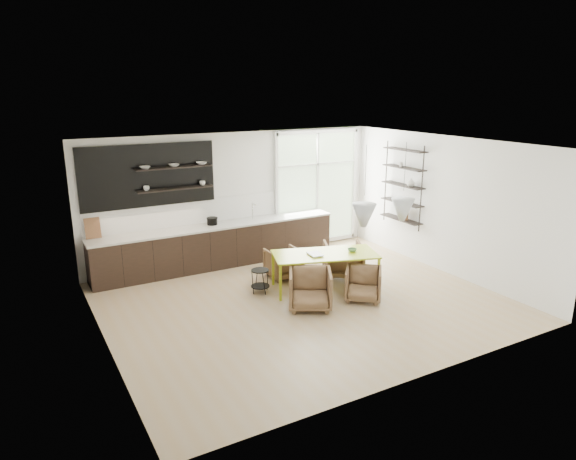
# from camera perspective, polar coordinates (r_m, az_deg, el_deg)

# --- Properties ---
(room) EXTENTS (7.02, 6.01, 2.91)m
(room) POSITION_cam_1_polar(r_m,az_deg,el_deg) (10.36, 1.38, 2.24)
(room) COLOR tan
(room) RESTS_ON ground
(kitchen_run) EXTENTS (5.54, 0.69, 2.75)m
(kitchen_run) POSITION_cam_1_polar(r_m,az_deg,el_deg) (11.44, -8.25, -1.11)
(kitchen_run) COLOR black
(kitchen_run) RESTS_ON ground
(right_shelving) EXTENTS (0.26, 1.22, 1.90)m
(right_shelving) POSITION_cam_1_polar(r_m,az_deg,el_deg) (12.00, 12.72, 4.64)
(right_shelving) COLOR black
(right_shelving) RESTS_ON ground
(dining_table) EXTENTS (2.19, 1.48, 0.73)m
(dining_table) POSITION_cam_1_polar(r_m,az_deg,el_deg) (10.02, 4.13, -2.89)
(dining_table) COLOR #ADC018
(dining_table) RESTS_ON ground
(armchair_back_left) EXTENTS (0.67, 0.69, 0.61)m
(armchair_back_left) POSITION_cam_1_polar(r_m,az_deg,el_deg) (10.74, -0.50, -3.68)
(armchair_back_left) COLOR brown
(armchair_back_left) RESTS_ON ground
(armchair_back_right) EXTENTS (1.04, 1.05, 0.72)m
(armchair_back_right) POSITION_cam_1_polar(r_m,az_deg,el_deg) (10.86, 6.14, -3.25)
(armchair_back_right) COLOR brown
(armchair_back_right) RESTS_ON ground
(armchair_front_left) EXTENTS (1.04, 1.05, 0.70)m
(armchair_front_left) POSITION_cam_1_polar(r_m,az_deg,el_deg) (9.27, 2.48, -6.60)
(armchair_front_left) COLOR brown
(armchair_front_left) RESTS_ON ground
(armchair_front_right) EXTENTS (0.93, 0.93, 0.61)m
(armchair_front_right) POSITION_cam_1_polar(r_m,az_deg,el_deg) (9.73, 8.35, -5.96)
(armchair_front_right) COLOR brown
(armchair_front_right) RESTS_ON ground
(wire_stool) EXTENTS (0.37, 0.37, 0.46)m
(wire_stool) POSITION_cam_1_polar(r_m,az_deg,el_deg) (9.96, -3.11, -5.33)
(wire_stool) COLOR black
(wire_stool) RESTS_ON ground
(table_book) EXTENTS (0.28, 0.35, 0.03)m
(table_book) POSITION_cam_1_polar(r_m,az_deg,el_deg) (9.84, 2.40, -2.81)
(table_book) COLOR white
(table_book) RESTS_ON dining_table
(table_bowl) EXTENTS (0.25, 0.25, 0.06)m
(table_bowl) POSITION_cam_1_polar(r_m,az_deg,el_deg) (10.17, 7.14, -2.22)
(table_bowl) COLOR #5E8E55
(table_bowl) RESTS_ON dining_table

